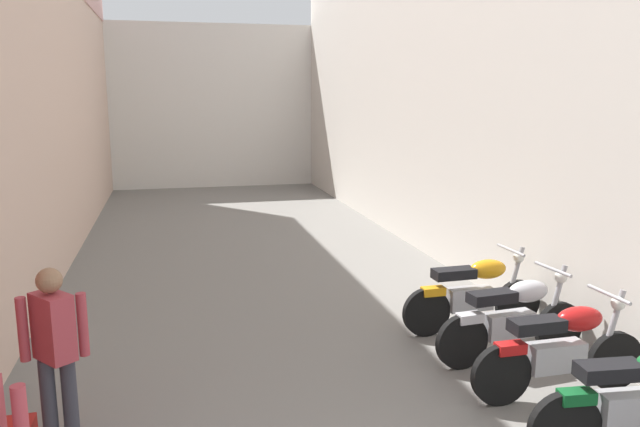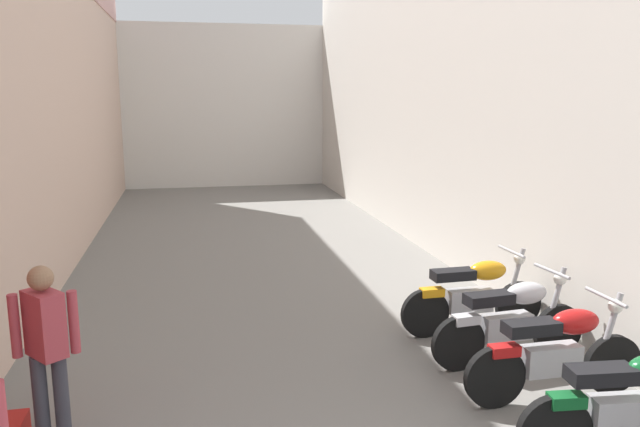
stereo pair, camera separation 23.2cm
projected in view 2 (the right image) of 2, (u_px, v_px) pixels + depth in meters
ground_plane at (275, 293)px, 9.12m from camera, size 34.14×34.14×0.00m
building_right at (441, 38)px, 10.98m from camera, size 0.45×18.14×7.76m
building_far_end at (223, 106)px, 20.23m from camera, size 9.25×2.00×5.04m
motorcycle_second at (633, 403)px, 4.85m from camera, size 1.85×0.58×1.04m
motorcycle_third at (557, 351)px, 5.84m from camera, size 1.85×0.58×1.04m
motorcycle_fourth at (511, 319)px, 6.67m from camera, size 1.85×0.58×1.04m
motorcycle_fifth at (474, 293)px, 7.53m from camera, size 1.85×0.58×1.04m
pedestrian_mid_alley at (46, 344)px, 4.95m from camera, size 0.52×0.39×1.57m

